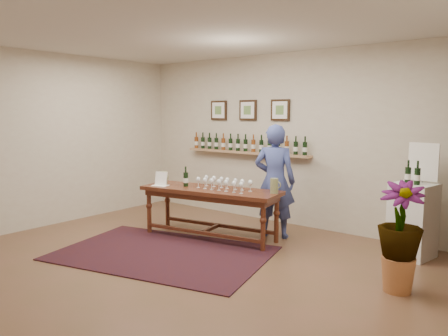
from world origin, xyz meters
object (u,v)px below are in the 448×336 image
Objects in this scene: tasting_table at (210,196)px; potted_plant at (400,237)px; display_pedestal at (413,220)px; person at (275,181)px.

potted_plant reaches higher than tasting_table.
potted_plant is at bearing -15.83° from tasting_table.
potted_plant is (0.21, -1.25, 0.10)m from display_pedestal.
display_pedestal is 1.27m from potted_plant.
display_pedestal is 1.93m from person.
display_pedestal is at bearing 10.53° from tasting_table.
tasting_table is 2.28× the size of display_pedestal.
tasting_table is at bearing 22.55° from person.
tasting_table is at bearing -159.66° from display_pedestal.
person is (-1.87, -0.32, 0.36)m from display_pedestal.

